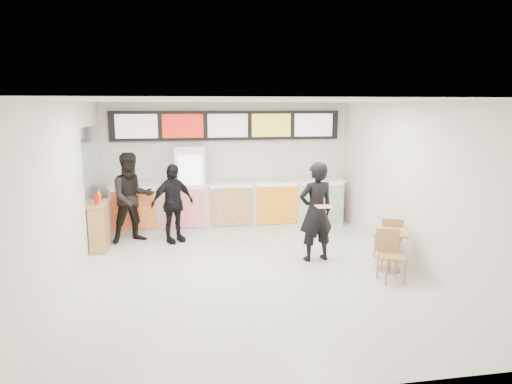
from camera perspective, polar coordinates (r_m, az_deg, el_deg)
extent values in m
plane|color=beige|center=(8.21, -0.82, -10.09)|extent=(7.00, 7.00, 0.00)
plane|color=white|center=(7.67, -0.88, 11.34)|extent=(7.00, 7.00, 0.00)
plane|color=silver|center=(11.23, -3.57, 3.47)|extent=(6.00, 0.00, 6.00)
plane|color=silver|center=(7.93, -22.81, -0.42)|extent=(0.00, 7.00, 7.00)
plane|color=silver|center=(8.77, 18.92, 0.84)|extent=(0.00, 7.00, 7.00)
cube|color=silver|center=(11.01, -3.30, -1.70)|extent=(5.50, 0.70, 1.10)
cube|color=silver|center=(10.90, -3.33, 1.22)|extent=(5.56, 0.76, 0.04)
cube|color=red|center=(10.61, -14.97, -2.22)|extent=(0.99, 0.02, 0.90)
cube|color=#E33281|center=(10.56, -9.02, -2.05)|extent=(0.99, 0.02, 0.90)
cube|color=brown|center=(10.62, -3.07, -1.85)|extent=(0.99, 0.02, 0.90)
cube|color=yellow|center=(10.80, 2.74, -1.64)|extent=(0.99, 0.02, 0.90)
cube|color=#228A3E|center=(11.08, 8.30, -1.42)|extent=(0.99, 0.02, 0.90)
cube|color=black|center=(11.07, -3.59, 8.30)|extent=(5.50, 0.12, 0.70)
cube|color=white|center=(10.98, -14.72, 7.95)|extent=(0.95, 0.02, 0.55)
cube|color=red|center=(10.94, -9.13, 8.16)|extent=(0.95, 0.02, 0.55)
cube|color=silver|center=(11.00, -3.55, 8.28)|extent=(0.95, 0.02, 0.55)
cube|color=yellow|center=(11.17, 1.92, 8.33)|extent=(0.95, 0.02, 0.55)
cube|color=white|center=(11.43, 7.20, 8.31)|extent=(0.95, 0.02, 0.55)
cube|color=white|center=(10.88, -8.23, 0.47)|extent=(0.70, 0.65, 2.00)
cube|color=white|center=(10.53, -8.19, 0.41)|extent=(0.54, 0.02, 1.50)
cylinder|color=#1F8F1A|center=(10.69, -9.24, -2.75)|extent=(0.07, 0.07, 0.22)
cylinder|color=orange|center=(10.69, -8.49, -2.72)|extent=(0.07, 0.07, 0.22)
cylinder|color=red|center=(10.70, -7.74, -2.70)|extent=(0.07, 0.07, 0.22)
cylinder|color=#1665AB|center=(10.70, -6.99, -2.67)|extent=(0.07, 0.07, 0.22)
cylinder|color=orange|center=(10.61, -9.30, -0.75)|extent=(0.07, 0.07, 0.22)
cylinder|color=red|center=(10.61, -8.55, -0.73)|extent=(0.07, 0.07, 0.22)
cylinder|color=#1665AB|center=(10.62, -7.79, -0.70)|extent=(0.07, 0.07, 0.22)
cylinder|color=#1F8F1A|center=(10.62, -7.04, -0.68)|extent=(0.07, 0.07, 0.22)
cylinder|color=red|center=(10.54, -9.36, 1.27)|extent=(0.07, 0.07, 0.22)
cylinder|color=#1665AB|center=(10.54, -8.60, 1.30)|extent=(0.07, 0.07, 0.22)
cylinder|color=#1F8F1A|center=(10.55, -7.84, 1.32)|extent=(0.07, 0.07, 0.22)
cylinder|color=orange|center=(10.55, -7.08, 1.34)|extent=(0.07, 0.07, 0.22)
cylinder|color=#1665AB|center=(10.49, -9.43, 3.32)|extent=(0.07, 0.07, 0.22)
cylinder|color=#1F8F1A|center=(10.49, -8.66, 3.34)|extent=(0.07, 0.07, 0.22)
cylinder|color=orange|center=(10.49, -7.90, 3.37)|extent=(0.07, 0.07, 0.22)
cylinder|color=red|center=(10.50, -7.13, 3.39)|extent=(0.07, 0.07, 0.22)
cube|color=#B2B7BF|center=(10.26, -19.80, 3.57)|extent=(0.01, 2.00, 1.50)
imported|color=black|center=(8.69, 7.51, -2.46)|extent=(0.76, 0.57, 1.90)
imported|color=black|center=(10.15, -15.23, -0.68)|extent=(1.14, 1.02, 1.95)
imported|color=black|center=(9.95, -10.38, -1.42)|extent=(1.08, 0.86, 1.71)
cube|color=beige|center=(8.22, 8.46, -1.80)|extent=(0.28, 0.28, 0.01)
cone|color=#CC7233|center=(8.22, 8.46, -1.74)|extent=(0.36, 0.36, 0.02)
cube|color=tan|center=(8.47, 16.42, -4.83)|extent=(0.76, 0.76, 0.04)
cylinder|color=gray|center=(8.57, 16.29, -7.15)|extent=(0.08, 0.08, 0.70)
cylinder|color=gray|center=(8.68, 16.17, -9.26)|extent=(0.43, 0.43, 0.03)
cube|color=tan|center=(8.04, 16.59, -7.71)|extent=(0.53, 0.53, 0.04)
cube|color=tan|center=(8.13, 16.11, -5.83)|extent=(0.37, 0.17, 0.41)
cube|color=tan|center=(9.06, 16.08, -5.60)|extent=(0.53, 0.53, 0.04)
cube|color=tan|center=(8.84, 16.67, -4.53)|extent=(0.37, 0.17, 0.41)
cube|color=tan|center=(9.92, -18.93, -4.15)|extent=(0.31, 0.83, 0.94)
cube|color=tan|center=(9.81, -19.10, -1.39)|extent=(0.35, 0.87, 0.04)
cylinder|color=red|center=(9.57, -19.37, -1.00)|extent=(0.06, 0.06, 0.19)
cylinder|color=red|center=(9.74, -19.19, -0.79)|extent=(0.06, 0.06, 0.19)
cylinder|color=yellow|center=(9.91, -19.03, -0.59)|extent=(0.06, 0.06, 0.19)
cylinder|color=brown|center=(10.07, -18.88, -0.40)|extent=(0.06, 0.06, 0.19)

